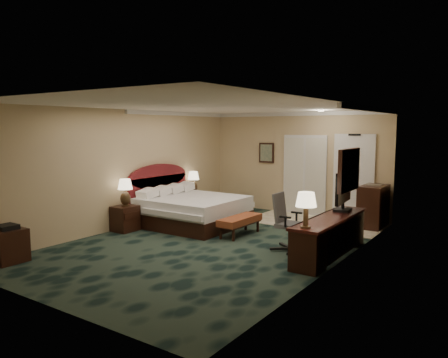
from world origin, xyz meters
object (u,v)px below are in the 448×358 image
Objects in this scene: nightstand_far at (194,203)px; side_table at (8,246)px; minibar at (373,206)px; tv at (343,191)px; nightstand_near at (125,218)px; lamp_far at (193,182)px; desk_chair at (291,223)px; desk at (330,237)px; bed at (193,211)px; bed_bench at (240,226)px; lamp_near at (125,193)px.

side_table is at bearing -89.38° from nightstand_far.
tv is at bearing -89.88° from minibar.
lamp_far is (-0.04, 2.51, 0.55)m from nightstand_near.
lamp_far is at bearing -167.56° from minibar.
desk_chair is (3.75, -1.86, 0.27)m from nightstand_far.
side_table is 5.61m from desk.
tv is 0.91× the size of desk_chair.
side_table reaches higher than nightstand_near.
minibar is (4.45, 3.50, 0.20)m from nightstand_near.
side_table reaches higher than nightstand_far.
bed is 4.17m from minibar.
lamp_far is at bearing 150.27° from bed_bench.
nightstand_near is 0.23× the size of desk.
minibar is (4.42, 3.50, -0.38)m from lamp_near.
bed is 3.75× the size of side_table.
bed_bench is 3.21m from minibar.
tv reaches higher than desk_chair.
lamp_far is (-0.96, 1.23, 0.50)m from bed.
minibar is (4.49, 0.99, -0.35)m from lamp_far.
tv reaches higher than nightstand_near.
nightstand_near is at bearing 91.02° from side_table.
lamp_far reaches higher than desk_chair.
minibar is at bearing 12.44° from lamp_far.
nightstand_near is 2.72m from side_table.
minibar is at bearing 90.41° from desk.
lamp_near is 0.62× the size of minibar.
desk_chair is at bearing -13.00° from bed.
bed_bench is (1.40, -0.17, -0.14)m from bed.
nightstand_far is at bearing 90.85° from lamp_near.
bed is 0.86× the size of desk.
desk_chair is at bearing 9.61° from lamp_near.
side_table is (0.09, -5.23, -0.55)m from lamp_far.
desk is (3.55, -0.56, 0.02)m from bed.
nightstand_far is 4.81m from desk.
lamp_far is 4.64m from tv.
tv is at bearing -13.89° from lamp_far.
desk reaches higher than side_table.
desk is 1.00m from tv.
bed_bench is at bearing -7.08° from bed.
desk is at bearing 9.23° from nightstand_near.
side_table is at bearing -88.98° from nightstand_near.
bed reaches higher than nightstand_near.
side_table is (0.05, -2.72, 0.00)m from nightstand_near.
desk reaches higher than nightstand_far.
bed_bench is 1.21× the size of tv.
tv reaches higher than bed.
bed reaches higher than bed_bench.
lamp_far reaches higher than side_table.
bed is 2.18× the size of tv.
bed is 4.10m from side_table.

